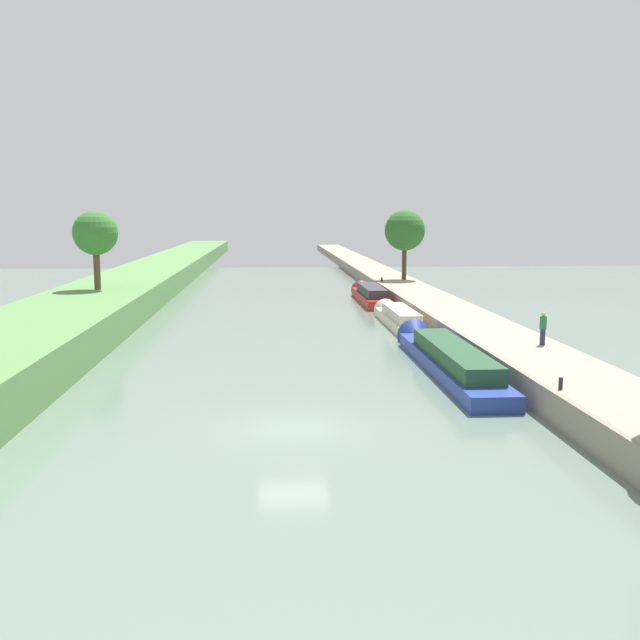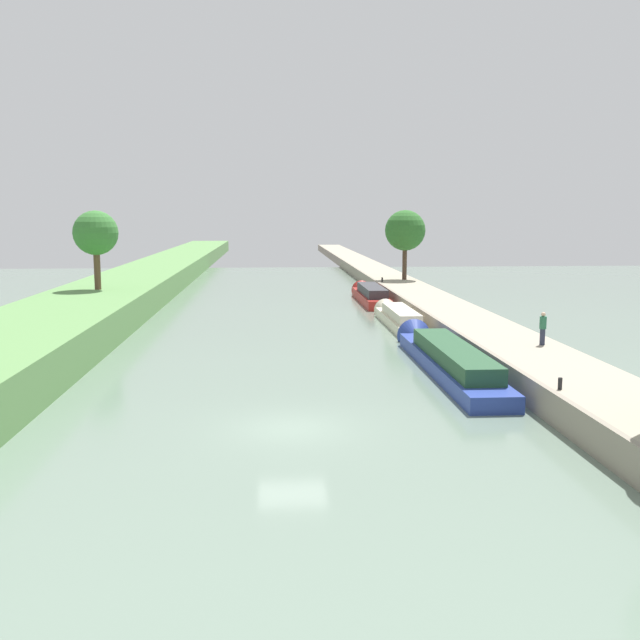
% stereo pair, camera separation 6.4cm
% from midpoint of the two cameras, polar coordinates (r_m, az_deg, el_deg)
% --- Properties ---
extents(ground_plane, '(160.00, 160.00, 0.00)m').
position_cam_midpoint_polar(ground_plane, '(26.28, -2.15, -8.59)').
color(ground_plane, slate).
extents(right_towpath, '(4.27, 260.00, 1.19)m').
position_cam_midpoint_polar(right_towpath, '(28.99, 22.13, -6.38)').
color(right_towpath, '#9E937F').
rests_on(right_towpath, ground_plane).
extents(stone_quay, '(0.25, 260.00, 1.24)m').
position_cam_midpoint_polar(stone_quay, '(28.07, 17.95, -6.58)').
color(stone_quay, gray).
rests_on(stone_quay, ground_plane).
extents(narrowboat_blue, '(2.16, 16.41, 2.15)m').
position_cam_midpoint_polar(narrowboat_blue, '(36.39, 9.98, -2.95)').
color(narrowboat_blue, '#283D93').
rests_on(narrowboat_blue, ground_plane).
extents(narrowboat_cream, '(1.82, 11.61, 1.84)m').
position_cam_midpoint_polar(narrowboat_cream, '(50.54, 6.23, 0.20)').
color(narrowboat_cream, beige).
rests_on(narrowboat_cream, ground_plane).
extents(narrowboat_red, '(2.00, 12.61, 2.09)m').
position_cam_midpoint_polar(narrowboat_red, '(63.74, 4.02, 2.01)').
color(narrowboat_red, maroon).
rests_on(narrowboat_red, ground_plane).
extents(tree_rightbank_midnear, '(4.02, 4.02, 6.92)m').
position_cam_midpoint_polar(tree_rightbank_midnear, '(72.47, 6.79, 7.04)').
color(tree_rightbank_midnear, '#4C3828').
rests_on(tree_rightbank_midnear, right_towpath).
extents(tree_leftbank_downstream, '(3.29, 3.29, 5.86)m').
position_cam_midpoint_polar(tree_leftbank_downstream, '(56.01, -17.33, 6.56)').
color(tree_leftbank_downstream, brown).
rests_on(tree_leftbank_downstream, left_grassy_bank).
extents(person_walking, '(0.34, 0.34, 1.66)m').
position_cam_midpoint_polar(person_walking, '(37.56, 17.29, -0.59)').
color(person_walking, '#282D42').
rests_on(person_walking, right_towpath).
extents(mooring_bollard_near, '(0.16, 0.16, 0.45)m').
position_cam_midpoint_polar(mooring_bollard_near, '(28.36, 18.56, -4.80)').
color(mooring_bollard_near, black).
rests_on(mooring_bollard_near, right_towpath).
extents(mooring_bollard_far, '(0.16, 0.16, 0.45)m').
position_cam_midpoint_polar(mooring_bollard_far, '(69.80, 4.98, 3.20)').
color(mooring_bollard_far, black).
rests_on(mooring_bollard_far, right_towpath).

